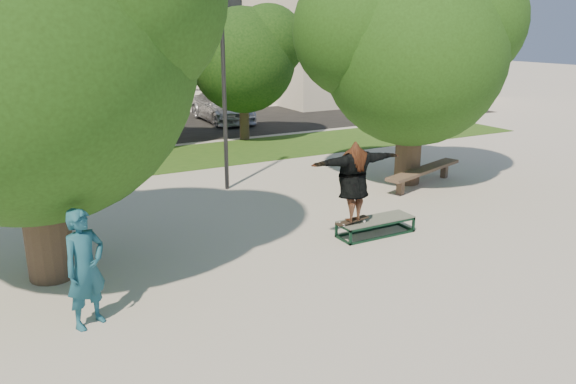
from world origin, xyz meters
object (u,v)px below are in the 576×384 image
grind_box (375,227)px  tree_left (16,33)px  bystander (85,268)px  lamppost (224,79)px  tree_right (411,43)px  car_silver_a (19,134)px  car_grey (71,127)px  car_silver_b (222,107)px  bench (424,171)px

grind_box → tree_left: bearing=170.1°
tree_left → bystander: size_ratio=3.69×
lamppost → grind_box: lamppost is taller
lamppost → grind_box: 6.08m
lamppost → tree_right: bearing=-21.3°
bystander → car_silver_a: 14.67m
car_grey → bystander: bearing=-96.0°
lamppost → car_silver_b: size_ratio=1.23×
bench → car_silver_b: bearing=74.8°
tree_left → lamppost: size_ratio=1.16×
bystander → bench: bystander is taller
grind_box → bench: bench is taller
tree_right → tree_left: bearing=-169.0°
tree_right → lamppost: bearing=158.7°
bystander → car_grey: bearing=55.3°
tree_right → bench: (0.32, -0.56, -3.65)m
lamppost → bench: 6.40m
car_silver_a → tree_right: bearing=-57.6°
bench → car_silver_b: 13.88m
tree_right → bench: bearing=-60.0°
bystander → car_silver_b: bystander is taller
tree_right → car_silver_b: 13.72m
bench → car_grey: (-8.24, 10.98, 0.32)m
bystander → bench: bearing=-7.4°
bench → car_grey: car_grey is taller
car_grey → tree_left: bearing=-99.1°
bystander → car_grey: (1.89, 14.67, -0.20)m
lamppost → car_silver_a: (-4.87, 8.50, -2.49)m
car_silver_a → tree_left: bearing=-102.8°
car_grey → car_silver_b: size_ratio=1.10×
grind_box → car_grey: (-4.50, 13.59, 0.57)m
lamppost → car_silver_b: lamppost is taller
tree_right → lamppost: (-4.92, 1.92, -0.94)m
bench → car_silver_a: bearing=114.4°
lamppost → car_grey: (-3.00, 8.50, -2.39)m
grind_box → car_grey: car_grey is taller
tree_left → car_silver_b: 18.52m
bystander → bench: (10.13, 3.69, -0.52)m
tree_left → bystander: 4.15m
tree_left → car_grey: (2.29, 12.41, -3.66)m
car_silver_a → car_silver_b: car_silver_b is taller
car_silver_a → car_silver_b: 9.79m
bench → tree_left: bearing=169.4°
bystander → car_silver_a: bearing=62.5°
grind_box → car_silver_b: 16.75m
car_grey → car_silver_a: bearing=-178.7°
car_silver_a → grind_box: bearing=-75.7°
tree_left → tree_right: size_ratio=1.09×
car_silver_a → lamppost: bearing=-71.0°
car_silver_b → grind_box: bearing=-99.0°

